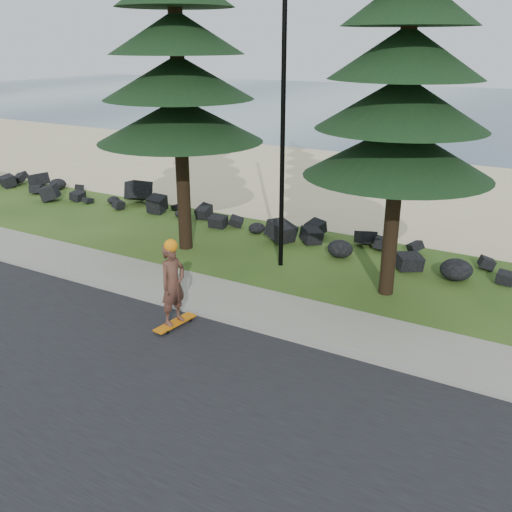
% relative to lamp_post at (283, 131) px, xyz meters
% --- Properties ---
extents(ground, '(160.00, 160.00, 0.00)m').
position_rel_lamp_post_xyz_m(ground, '(0.00, -3.20, -4.13)').
color(ground, '#274616').
rests_on(ground, ground).
extents(road, '(160.00, 7.00, 0.02)m').
position_rel_lamp_post_xyz_m(road, '(0.00, -7.70, -4.12)').
color(road, black).
rests_on(road, ground).
extents(kerb, '(160.00, 0.20, 0.10)m').
position_rel_lamp_post_xyz_m(kerb, '(0.00, -4.10, -4.08)').
color(kerb, gray).
rests_on(kerb, ground).
extents(sidewalk, '(160.00, 2.00, 0.08)m').
position_rel_lamp_post_xyz_m(sidewalk, '(0.00, -3.00, -4.09)').
color(sidewalk, gray).
rests_on(sidewalk, ground).
extents(beach_sand, '(160.00, 15.00, 0.01)m').
position_rel_lamp_post_xyz_m(beach_sand, '(0.00, 11.30, -4.13)').
color(beach_sand, '#D4BB8D').
rests_on(beach_sand, ground).
extents(ocean, '(160.00, 58.00, 0.01)m').
position_rel_lamp_post_xyz_m(ocean, '(0.00, 47.80, -4.13)').
color(ocean, '#344F63').
rests_on(ocean, ground).
extents(seawall_boulders, '(60.00, 2.40, 1.10)m').
position_rel_lamp_post_xyz_m(seawall_boulders, '(0.00, 2.40, -4.13)').
color(seawall_boulders, black).
rests_on(seawall_boulders, ground).
extents(lamp_post, '(0.25, 0.14, 8.14)m').
position_rel_lamp_post_xyz_m(lamp_post, '(0.00, 0.00, 0.00)').
color(lamp_post, black).
rests_on(lamp_post, ground).
extents(skateboarder, '(0.57, 1.24, 2.25)m').
position_rel_lamp_post_xyz_m(skateboarder, '(-0.32, -4.94, -3.00)').
color(skateboarder, orange).
rests_on(skateboarder, ground).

